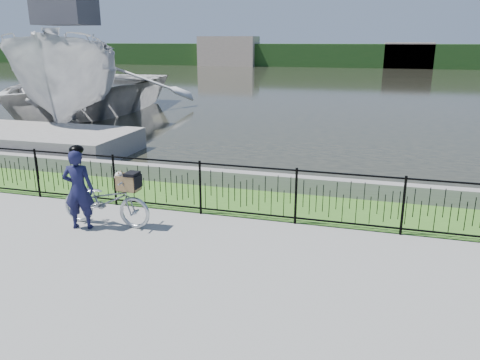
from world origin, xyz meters
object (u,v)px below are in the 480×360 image
(bicycle_rig, at_px, (106,200))
(boat_near, at_px, (72,76))
(boat_far, at_px, (85,88))
(cyclist, at_px, (78,188))

(bicycle_rig, height_order, boat_near, boat_near)
(bicycle_rig, relative_size, boat_far, 0.16)
(bicycle_rig, bearing_deg, cyclist, -144.23)
(cyclist, xyz_separation_m, boat_near, (-6.97, 9.91, 1.23))
(bicycle_rig, distance_m, boat_far, 15.56)
(cyclist, bearing_deg, boat_near, 125.09)
(boat_far, bearing_deg, bicycle_rig, -55.07)
(bicycle_rig, relative_size, cyclist, 1.14)
(cyclist, height_order, boat_far, boat_far)
(bicycle_rig, distance_m, boat_near, 12.22)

